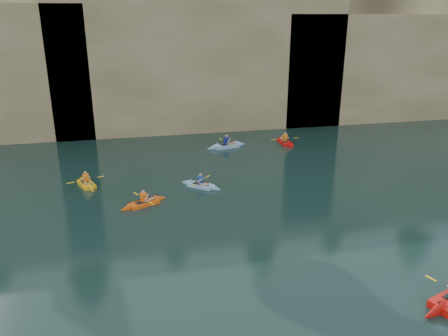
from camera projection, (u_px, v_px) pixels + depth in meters
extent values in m
plane|color=black|center=(261.00, 277.00, 16.46)|extent=(160.00, 160.00, 0.00)
cube|color=tan|center=(169.00, 52.00, 42.07)|extent=(70.00, 16.00, 12.00)
cube|color=tan|center=(204.00, 62.00, 35.78)|extent=(24.00, 2.40, 11.40)
cube|color=tan|center=(417.00, 66.00, 40.25)|extent=(26.00, 2.40, 9.84)
cube|color=black|center=(133.00, 117.00, 35.28)|extent=(3.50, 1.00, 3.20)
cube|color=black|center=(296.00, 101.00, 38.01)|extent=(5.00, 1.00, 4.50)
cone|color=red|center=(433.00, 312.00, 14.27)|extent=(1.17, 1.08, 0.81)
cube|color=yellow|center=(431.00, 278.00, 15.60)|extent=(0.21, 0.42, 0.02)
cube|color=#FA590F|center=(144.00, 203.00, 22.68)|extent=(2.17, 1.51, 0.23)
cone|color=#FA590F|center=(160.00, 198.00, 23.27)|extent=(0.94, 0.89, 0.63)
cone|color=#FA590F|center=(127.00, 208.00, 22.09)|extent=(0.94, 0.89, 0.63)
cube|color=black|center=(141.00, 202.00, 22.56)|extent=(0.67, 0.59, 0.04)
cube|color=orange|center=(143.00, 197.00, 22.57)|extent=(0.34, 0.29, 0.42)
sphere|color=tan|center=(143.00, 192.00, 22.47)|extent=(0.18, 0.18, 0.18)
cylinder|color=black|center=(144.00, 199.00, 22.60)|extent=(1.68, 0.85, 0.04)
cube|color=yellow|center=(136.00, 194.00, 23.20)|extent=(0.26, 0.41, 0.02)
cube|color=yellow|center=(152.00, 204.00, 21.99)|extent=(0.26, 0.41, 0.02)
cube|color=#87B7E1|center=(201.00, 185.00, 25.06)|extent=(1.99, 1.81, 0.23)
cone|color=#87B7E1|center=(215.00, 188.00, 24.65)|extent=(0.96, 0.95, 0.63)
cone|color=#87B7E1|center=(186.00, 182.00, 25.48)|extent=(0.96, 0.95, 0.63)
cube|color=black|center=(198.00, 183.00, 25.10)|extent=(0.68, 0.66, 0.04)
cube|color=#1B3C98|center=(201.00, 180.00, 24.96)|extent=(0.34, 0.33, 0.42)
sphere|color=tan|center=(200.00, 175.00, 24.85)|extent=(0.18, 0.18, 0.18)
cylinder|color=black|center=(201.00, 181.00, 24.98)|extent=(1.46, 1.22, 0.04)
cube|color=yellow|center=(208.00, 176.00, 25.68)|extent=(0.33, 0.37, 0.02)
cube|color=yellow|center=(193.00, 186.00, 24.28)|extent=(0.33, 0.37, 0.02)
cube|color=red|center=(285.00, 142.00, 33.57)|extent=(0.74, 2.35, 0.25)
cone|color=red|center=(280.00, 138.00, 34.57)|extent=(0.69, 0.84, 0.67)
cone|color=red|center=(290.00, 146.00, 32.56)|extent=(0.69, 0.84, 0.67)
cube|color=black|center=(286.00, 141.00, 33.40)|extent=(0.43, 0.56, 0.04)
cube|color=orange|center=(285.00, 138.00, 33.45)|extent=(0.20, 0.31, 0.45)
sphere|color=tan|center=(285.00, 133.00, 33.34)|extent=(0.19, 0.19, 0.19)
cylinder|color=black|center=(285.00, 139.00, 33.48)|extent=(0.07, 1.99, 0.04)
cube|color=yellow|center=(274.00, 139.00, 33.28)|extent=(0.42, 0.09, 0.02)
cube|color=yellow|center=(296.00, 138.00, 33.68)|extent=(0.42, 0.09, 0.02)
cube|color=yellow|center=(86.00, 184.00, 25.24)|extent=(1.40, 2.18, 0.24)
cone|color=yellow|center=(92.00, 189.00, 24.48)|extent=(0.89, 0.92, 0.66)
cone|color=yellow|center=(81.00, 179.00, 26.00)|extent=(0.89, 0.92, 0.66)
cube|color=black|center=(85.00, 182.00, 25.33)|extent=(0.59, 0.66, 0.04)
cube|color=orange|center=(86.00, 178.00, 25.13)|extent=(0.29, 0.35, 0.44)
sphere|color=tan|center=(85.00, 173.00, 25.02)|extent=(0.19, 0.19, 0.19)
cylinder|color=black|center=(86.00, 180.00, 25.15)|extent=(0.76, 1.84, 0.04)
cube|color=yellow|center=(101.00, 177.00, 25.62)|extent=(0.42, 0.23, 0.02)
cube|color=yellow|center=(70.00, 183.00, 24.68)|extent=(0.42, 0.23, 0.02)
cube|color=#81AED8|center=(226.00, 146.00, 32.55)|extent=(2.59, 1.31, 0.27)
cone|color=#81AED8|center=(240.00, 144.00, 33.03)|extent=(1.02, 0.92, 0.74)
cone|color=#81AED8|center=(212.00, 148.00, 32.07)|extent=(1.02, 0.92, 0.74)
cube|color=black|center=(225.00, 145.00, 32.45)|extent=(0.64, 0.58, 0.04)
cube|color=navy|center=(226.00, 141.00, 32.42)|extent=(0.38, 0.29, 0.50)
sphere|color=tan|center=(226.00, 136.00, 32.30)|extent=(0.21, 0.21, 0.21)
cylinder|color=black|center=(226.00, 142.00, 32.46)|extent=(2.14, 0.53, 0.04)
cube|color=yellow|center=(221.00, 139.00, 33.30)|extent=(0.17, 0.43, 0.02)
cube|color=yellow|center=(233.00, 146.00, 31.61)|extent=(0.17, 0.43, 0.02)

